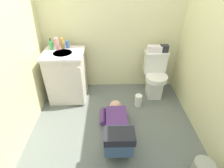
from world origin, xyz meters
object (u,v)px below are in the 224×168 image
toilet (155,76)px  bottle_pink (57,44)px  soap_dispenser (51,45)px  paper_towel_roll (138,101)px  faucet (64,45)px  tissue_box (155,49)px  toiletry_bag (164,48)px  bottle_amber (62,43)px  bottle_blue (67,45)px  person_plumber (117,129)px  vanity_cabinet (67,76)px

toilet → bottle_pink: 1.63m
soap_dispenser → paper_towel_roll: 1.59m
faucet → tissue_box: 1.39m
toiletry_bag → faucet: bearing=-179.7°
tissue_box → bottle_amber: size_ratio=1.33×
tissue_box → bottle_amber: (-1.42, -0.00, 0.10)m
bottle_amber → bottle_blue: bottle_amber is taller
soap_dispenser → bottle_blue: size_ratio=1.48×
faucet → bottle_pink: bottle_pink is taller
person_plumber → bottle_pink: 1.52m
toiletry_bag → soap_dispenser: (-1.73, -0.03, 0.08)m
toilet → bottle_amber: 1.56m
person_plumber → tissue_box: (0.62, 1.05, 0.62)m
toilet → paper_towel_roll: toilet is taller
bottle_pink → paper_towel_roll: bearing=-16.7°
soap_dispenser → tissue_box: bearing=1.0°
tissue_box → bottle_pink: size_ratio=1.24×
toiletry_bag → bottle_amber: size_ratio=0.75×
faucet → vanity_cabinet: bearing=-88.7°
toilet → vanity_cabinet: bearing=-177.5°
faucet → person_plumber: size_ratio=0.09×
paper_towel_roll → toilet: bearing=46.8°
soap_dispenser → bottle_blue: (0.24, 0.04, -0.01)m
bottle_blue → bottle_amber: bearing=-168.6°
toilet → bottle_pink: bottle_pink is taller
soap_dispenser → faucet: bearing=6.0°
soap_dispenser → bottle_amber: same height
toilet → faucet: faucet is taller
toiletry_bag → soap_dispenser: bearing=-179.1°
soap_dispenser → toiletry_bag: bearing=0.9°
tissue_box → toiletry_bag: toiletry_bag is taller
person_plumber → paper_towel_roll: size_ratio=5.27×
vanity_cabinet → toiletry_bag: (1.54, 0.15, 0.39)m
toiletry_bag → tissue_box: bearing=180.0°
bottle_blue → soap_dispenser: bearing=-170.9°
toilet → paper_towel_roll: (-0.30, -0.32, -0.27)m
tissue_box → paper_towel_roll: tissue_box is taller
toiletry_bag → paper_towel_roll: size_ratio=0.61×
soap_dispenser → person_plumber: bearing=-46.9°
bottle_pink → bottle_amber: (0.07, 0.04, -0.01)m
bottle_pink → bottle_blue: 0.16m
tissue_box → bottle_pink: bottle_pink is taller
person_plumber → paper_towel_roll: 0.74m
toiletry_bag → soap_dispenser: soap_dispenser is taller
faucet → soap_dispenser: size_ratio=0.60×
toilet → vanity_cabinet: 1.44m
toiletry_bag → bottle_pink: bearing=-178.6°
soap_dispenser → paper_towel_roll: soap_dispenser is taller
vanity_cabinet → person_plumber: vanity_cabinet is taller
person_plumber → soap_dispenser: soap_dispenser is taller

